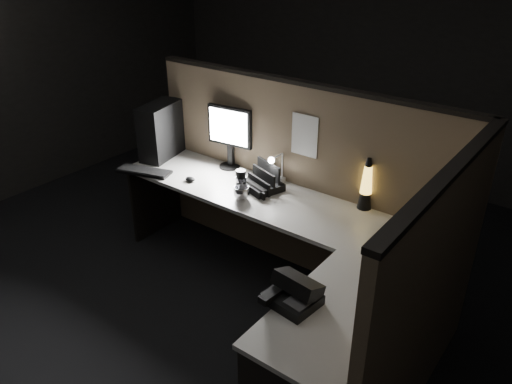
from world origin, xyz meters
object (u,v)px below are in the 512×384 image
Objects in this scene: keyboard at (144,171)px; lava_lamp at (366,188)px; desk_phone at (293,292)px; pc_tower at (161,130)px; monitor at (230,131)px.

keyboard is 1.17× the size of lava_lamp.
pc_tower is at bearing 161.23° from desk_phone.
keyboard is 1.55× the size of desk_phone.
pc_tower is at bearing 93.65° from keyboard.
lava_lamp reaches higher than desk_phone.
desk_phone is at bearing -35.99° from keyboard.
lava_lamp is at bearing 104.84° from desk_phone.
keyboard is at bearing -139.43° from monitor.
monitor is at bearing -178.87° from lava_lamp.
monitor is at bearing 29.36° from keyboard.
monitor reaches higher than pc_tower.
desk_phone is (1.36, -1.12, -0.25)m from monitor.
pc_tower is 1.83m from lava_lamp.
monitor reaches higher than lava_lamp.
monitor is 1.15× the size of keyboard.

